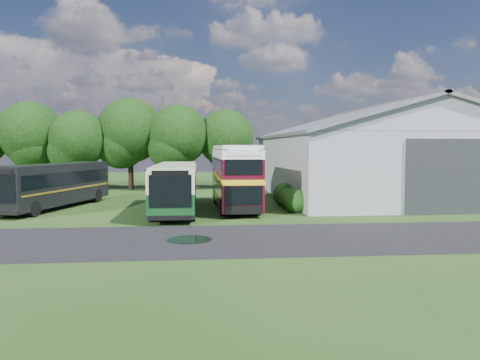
{
  "coord_description": "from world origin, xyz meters",
  "views": [
    {
      "loc": [
        -1.17,
        -25.21,
        4.43
      ],
      "look_at": [
        1.97,
        8.0,
        2.1
      ],
      "focal_mm": 35.0,
      "sensor_mm": 36.0,
      "label": 1
    }
  ],
  "objects": [
    {
      "name": "tree_right_a",
      "position": [
        -3.0,
        23.8,
        5.69
      ],
      "size": [
        6.26,
        6.26,
        8.83
      ],
      "color": "black",
      "rests_on": "ground"
    },
    {
      "name": "tree_right_b",
      "position": [
        2.0,
        24.6,
        5.44
      ],
      "size": [
        5.98,
        5.98,
        8.45
      ],
      "color": "black",
      "rests_on": "ground"
    },
    {
      "name": "puddle",
      "position": [
        -1.5,
        -3.0,
        0.0
      ],
      "size": [
        2.2,
        2.2,
        0.01
      ],
      "primitive_type": "cylinder",
      "color": "black",
      "rests_on": "ground"
    },
    {
      "name": "tree_mid",
      "position": [
        -8.0,
        24.8,
        6.18
      ],
      "size": [
        6.8,
        6.8,
        9.6
      ],
      "color": "black",
      "rests_on": "ground"
    },
    {
      "name": "storage_shed",
      "position": [
        15.0,
        15.98,
        4.17
      ],
      "size": [
        18.8,
        24.8,
        8.15
      ],
      "color": "gray",
      "rests_on": "ground"
    },
    {
      "name": "shrub_back",
      "position": [
        5.6,
        10.0,
        0.0
      ],
      "size": [
        1.8,
        1.8,
        1.8
      ],
      "primitive_type": "sphere",
      "color": "#194714",
      "rests_on": "ground"
    },
    {
      "name": "tree_left_a",
      "position": [
        -18.0,
        24.5,
        5.87
      ],
      "size": [
        6.46,
        6.46,
        9.12
      ],
      "color": "black",
      "rests_on": "ground"
    },
    {
      "name": "tree_left_b",
      "position": [
        -13.0,
        23.5,
        5.25
      ],
      "size": [
        5.78,
        5.78,
        8.16
      ],
      "color": "black",
      "rests_on": "ground"
    },
    {
      "name": "bus_dark_single",
      "position": [
        -11.44,
        9.7,
        1.73
      ],
      "size": [
        5.87,
        12.04,
        3.24
      ],
      "rotation": [
        0.0,
        0.0,
        -0.28
      ],
      "color": "black",
      "rests_on": "ground"
    },
    {
      "name": "shrub_front",
      "position": [
        5.6,
        6.0,
        0.0
      ],
      "size": [
        1.7,
        1.7,
        1.7
      ],
      "primitive_type": "sphere",
      "color": "#194714",
      "rests_on": "ground"
    },
    {
      "name": "asphalt_road",
      "position": [
        3.0,
        -3.0,
        0.0
      ],
      "size": [
        60.0,
        8.0,
        0.02
      ],
      "primitive_type": "cube",
      "color": "black",
      "rests_on": "ground"
    },
    {
      "name": "ground",
      "position": [
        0.0,
        0.0,
        0.0
      ],
      "size": [
        120.0,
        120.0,
        0.0
      ],
      "primitive_type": "plane",
      "color": "#1C3812",
      "rests_on": "ground"
    },
    {
      "name": "bus_maroon_double",
      "position": [
        1.63,
        8.42,
        2.28
      ],
      "size": [
        2.91,
        10.68,
        4.57
      ],
      "rotation": [
        0.0,
        0.0,
        0.02
      ],
      "color": "black",
      "rests_on": "ground"
    },
    {
      "name": "bus_green_single",
      "position": [
        -2.55,
        6.89,
        1.75
      ],
      "size": [
        2.86,
        11.92,
        3.28
      ],
      "rotation": [
        0.0,
        0.0,
        -0.01
      ],
      "color": "black",
      "rests_on": "ground"
    },
    {
      "name": "shrub_mid",
      "position": [
        5.6,
        8.0,
        0.0
      ],
      "size": [
        1.6,
        1.6,
        1.6
      ],
      "primitive_type": "sphere",
      "color": "#194714",
      "rests_on": "ground"
    }
  ]
}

